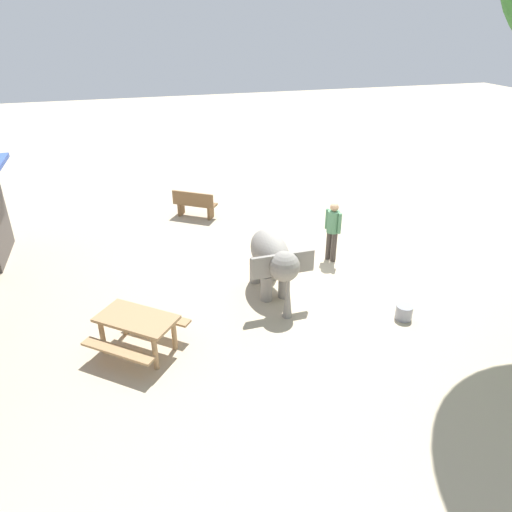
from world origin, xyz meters
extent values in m
plane|color=#BAA88C|center=(0.00, 0.00, 0.00)|extent=(60.00, 60.00, 0.00)
cylinder|color=gray|center=(-0.93, 1.27, 0.31)|extent=(0.27, 0.27, 0.62)
cylinder|color=gray|center=(-0.94, 1.70, 0.31)|extent=(0.27, 0.27, 0.62)
cylinder|color=gray|center=(-0.08, 1.29, 0.31)|extent=(0.27, 0.27, 0.62)
cylinder|color=gray|center=(-0.09, 1.72, 0.31)|extent=(0.27, 0.27, 0.62)
ellipsoid|color=gray|center=(-0.51, 1.49, 1.00)|extent=(1.57, 0.82, 0.93)
sphere|color=gray|center=(-1.47, 1.47, 1.11)|extent=(0.66, 0.66, 0.66)
cone|color=gray|center=(-1.72, 1.47, 0.52)|extent=(0.21, 0.21, 1.05)
cube|color=gray|center=(-1.36, 1.03, 1.11)|extent=(0.09, 0.54, 0.50)
cube|color=gray|center=(-1.38, 1.92, 1.11)|extent=(0.09, 0.54, 0.50)
cylinder|color=#3F3833|center=(0.38, -0.58, 0.41)|extent=(0.14, 0.14, 0.82)
cylinder|color=#3F3833|center=(0.55, -0.50, 0.41)|extent=(0.14, 0.14, 0.82)
cylinder|color=#4C7F59|center=(0.46, -0.54, 1.11)|extent=(0.32, 0.32, 0.58)
sphere|color=tan|center=(0.46, -0.54, 1.51)|extent=(0.22, 0.22, 0.22)
cylinder|color=#4C7F59|center=(0.28, -0.63, 1.12)|extent=(0.09, 0.09, 0.55)
cylinder|color=#4C7F59|center=(0.65, -0.45, 1.12)|extent=(0.09, 0.09, 0.55)
cube|color=brown|center=(4.48, 2.40, 0.45)|extent=(1.13, 1.38, 0.06)
cube|color=brown|center=(4.35, 2.49, 0.68)|extent=(0.85, 1.18, 0.40)
cube|color=brown|center=(4.79, 2.83, 0.21)|extent=(0.34, 0.27, 0.42)
cube|color=brown|center=(4.18, 1.97, 0.21)|extent=(0.34, 0.27, 0.42)
cube|color=#9E7A51|center=(-2.01, 4.62, 0.75)|extent=(1.57, 1.66, 0.06)
cylinder|color=#9E7A51|center=(-2.15, 3.96, 0.36)|extent=(0.10, 0.10, 0.72)
cylinder|color=#9E7A51|center=(-2.64, 4.37, 0.36)|extent=(0.10, 0.10, 0.72)
cylinder|color=#9E7A51|center=(-1.38, 4.88, 0.36)|extent=(0.10, 0.10, 0.72)
cylinder|color=#9E7A51|center=(-1.87, 5.29, 0.36)|extent=(0.10, 0.10, 0.72)
cube|color=#9E7A51|center=(-1.53, 4.23, 0.44)|extent=(1.14, 1.31, 0.05)
cube|color=#9E7A51|center=(-2.49, 5.02, 0.44)|extent=(1.14, 1.31, 0.05)
cylinder|color=gray|center=(4.03, 7.87, 1.20)|extent=(0.10, 0.10, 2.40)
cylinder|color=gray|center=(-2.50, -0.93, 0.16)|extent=(0.36, 0.36, 0.32)
camera|label=1|loc=(-9.72, 4.52, 5.89)|focal=33.02mm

